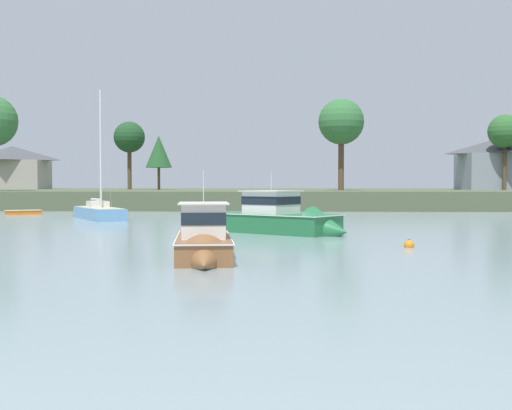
{
  "coord_description": "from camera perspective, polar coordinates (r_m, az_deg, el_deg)",
  "views": [
    {
      "loc": [
        6.81,
        -6.36,
        3.0
      ],
      "look_at": [
        5.68,
        25.13,
        1.97
      ],
      "focal_mm": 45.36,
      "sensor_mm": 36.0,
      "label": 1
    }
  ],
  "objects": [
    {
      "name": "shore_tree_center_left",
      "position": [
        102.56,
        -11.11,
        5.83
      ],
      "size": [
        4.81,
        4.81,
        10.51
      ],
      "color": "brown",
      "rests_on": "far_shore_bank"
    },
    {
      "name": "shore_tree_center_right",
      "position": [
        85.67,
        7.53,
        7.23
      ],
      "size": [
        5.95,
        5.95,
        11.95
      ],
      "color": "brown",
      "rests_on": "far_shore_bank"
    },
    {
      "name": "sailboat_skyblue",
      "position": [
        56.55,
        -13.67,
        -0.96
      ],
      "size": [
        6.4,
        8.68,
        11.56
      ],
      "color": "#669ECC",
      "rests_on": "ground"
    },
    {
      "name": "cottage_near_water",
      "position": [
        100.45,
        20.58,
        3.48
      ],
      "size": [
        11.16,
        9.91,
        7.5
      ],
      "color": "gray",
      "rests_on": "far_shore_bank"
    },
    {
      "name": "dinghy_orange",
      "position": [
        67.0,
        -19.83,
        -0.67
      ],
      "size": [
        3.63,
        3.09,
        0.62
      ],
      "color": "orange",
      "rests_on": "ground"
    },
    {
      "name": "far_shore_bank",
      "position": [
        97.43,
        -1.95,
        0.74
      ],
      "size": [
        207.68,
        54.85,
        2.16
      ],
      "primitive_type": "cube",
      "color": "#4C563D",
      "rests_on": "ground"
    },
    {
      "name": "cottage_hillside",
      "position": [
        114.66,
        -20.7,
        3.17
      ],
      "size": [
        11.87,
        7.27,
        7.11
      ],
      "color": "#9E998E",
      "rests_on": "far_shore_bank"
    },
    {
      "name": "mooring_buoy_orange",
      "position": [
        31.57,
        13.35,
        -3.48
      ],
      "size": [
        0.49,
        0.49,
        0.54
      ],
      "color": "orange",
      "rests_on": "ground"
    },
    {
      "name": "cruiser_wood",
      "position": [
        25.7,
        -4.64,
        -3.65
      ],
      "size": [
        3.02,
        8.01,
        4.29
      ],
      "color": "brown",
      "rests_on": "ground"
    },
    {
      "name": "shore_tree_inland_a",
      "position": [
        97.61,
        -8.57,
        4.66
      ],
      "size": [
        3.9,
        3.9,
        8.05
      ],
      "color": "brown",
      "rests_on": "far_shore_bank"
    },
    {
      "name": "cruiser_green",
      "position": [
        39.33,
        2.49,
        -1.72
      ],
      "size": [
        9.62,
        8.18,
        4.95
      ],
      "color": "#236B3D",
      "rests_on": "ground"
    },
    {
      "name": "shore_tree_inland_c",
      "position": [
        95.46,
        21.11,
        6.02
      ],
      "size": [
        4.64,
        4.64,
        10.37
      ],
      "color": "brown",
      "rests_on": "far_shore_bank"
    }
  ]
}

